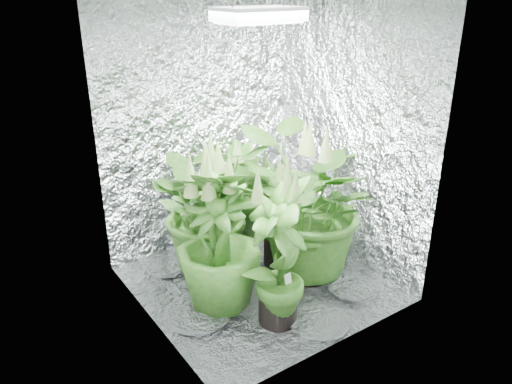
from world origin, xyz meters
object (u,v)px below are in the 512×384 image
object	(u,v)px
grow_lamp	(259,15)
plant_c	(237,196)
plant_f	(279,254)
plant_a	(208,208)
plant_d	(219,241)
plant_e	(310,207)
circulation_fan	(280,217)
plant_b	(281,215)

from	to	relation	value
grow_lamp	plant_c	world-z (taller)	grow_lamp
grow_lamp	plant_f	bearing A→B (deg)	-108.81
plant_a	plant_d	size ratio (longest dim) A/B	0.98
plant_d	plant_f	xyz separation A→B (m)	(0.22, -0.34, -0.00)
grow_lamp	plant_c	xyz separation A→B (m)	(0.23, 0.64, -1.43)
grow_lamp	plant_c	bearing A→B (deg)	70.15
plant_c	plant_f	size ratio (longest dim) A/B	0.84
plant_e	plant_f	distance (m)	0.58
grow_lamp	plant_c	size ratio (longest dim) A/B	0.57
circulation_fan	grow_lamp	bearing A→B (deg)	-153.75
plant_a	plant_f	xyz separation A→B (m)	(0.04, -0.80, -0.01)
grow_lamp	circulation_fan	world-z (taller)	grow_lamp
plant_a	plant_b	xyz separation A→B (m)	(0.49, -0.24, -0.09)
circulation_fan	plant_c	bearing A→B (deg)	151.25
grow_lamp	circulation_fan	xyz separation A→B (m)	(0.61, 0.55, -1.68)
plant_b	plant_f	world-z (taller)	plant_f
plant_d	plant_e	xyz separation A→B (m)	(0.71, -0.05, 0.07)
plant_c	grow_lamp	bearing A→B (deg)	-109.85
plant_a	plant_b	bearing A→B (deg)	-26.20
plant_b	circulation_fan	xyz separation A→B (m)	(0.31, 0.41, -0.27)
plant_b	plant_e	world-z (taller)	plant_e
plant_c	plant_b	bearing A→B (deg)	-82.23
plant_e	grow_lamp	bearing A→B (deg)	158.96
grow_lamp	plant_d	size ratio (longest dim) A/B	0.46
grow_lamp	plant_a	bearing A→B (deg)	116.26
plant_c	plant_f	xyz separation A→B (m)	(-0.38, -1.07, 0.09)
plant_a	plant_e	xyz separation A→B (m)	(0.53, -0.51, 0.06)
plant_c	circulation_fan	world-z (taller)	plant_c
plant_a	plant_b	size ratio (longest dim) A/B	1.18
plant_d	circulation_fan	world-z (taller)	plant_d
plant_a	plant_f	world-z (taller)	plant_a
plant_a	circulation_fan	bearing A→B (deg)	12.44
plant_e	circulation_fan	size ratio (longest dim) A/B	3.52
plant_a	plant_d	world-z (taller)	plant_d
plant_c	plant_e	bearing A→B (deg)	-81.54
grow_lamp	plant_d	world-z (taller)	grow_lamp
plant_c	plant_f	bearing A→B (deg)	-109.44
plant_a	plant_d	xyz separation A→B (m)	(-0.18, -0.46, -0.01)
plant_b	plant_c	xyz separation A→B (m)	(-0.07, 0.50, -0.01)
plant_f	plant_a	bearing A→B (deg)	92.86
plant_a	plant_c	size ratio (longest dim) A/B	1.20
grow_lamp	plant_b	world-z (taller)	grow_lamp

